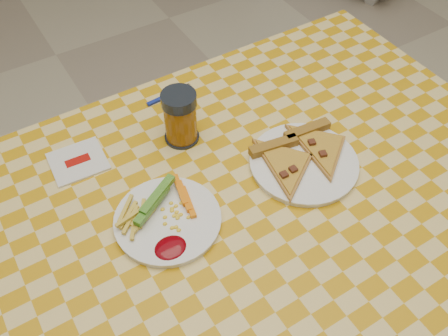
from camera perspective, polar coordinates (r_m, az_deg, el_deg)
The scene contains 8 objects.
table at distance 1.11m, azimuth 2.52°, elevation -5.33°, with size 1.28×0.88×0.76m.
plate_left at distance 1.01m, azimuth -6.44°, elevation -6.01°, with size 0.21×0.21×0.01m, color white.
plate_right at distance 1.11m, azimuth 9.08°, elevation 0.51°, with size 0.23×0.23×0.01m, color white.
fries_veggies at distance 1.00m, azimuth -7.37°, elevation -5.01°, with size 0.19×0.18×0.04m.
pizza_slices at distance 1.11m, azimuth 8.81°, elevation 1.64°, with size 0.26×0.24×0.02m.
drink_glass at distance 1.12m, azimuth -5.02°, elevation 5.77°, with size 0.08×0.08×0.13m.
napkin at distance 1.15m, azimuth -16.35°, elevation 0.73°, with size 0.12×0.12×0.01m.
fork at distance 1.27m, azimuth -6.19°, elevation 8.34°, with size 0.13×0.02×0.01m.
Camera 1 is at (-0.38, -0.52, 1.58)m, focal length 40.00 mm.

